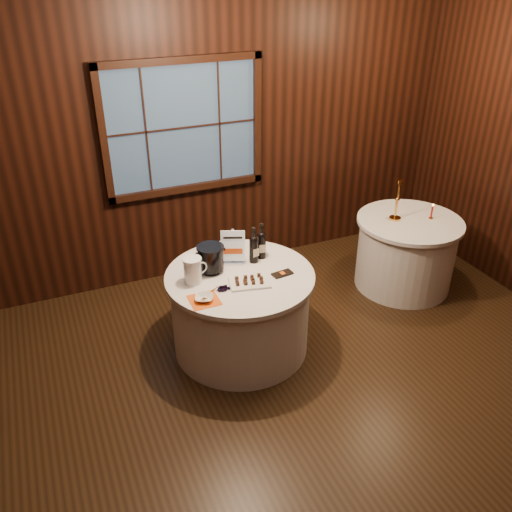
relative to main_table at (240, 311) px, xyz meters
name	(u,v)px	position (x,y,z in m)	size (l,w,h in m)	color
ground	(289,421)	(0.00, -1.00, -0.39)	(6.00, 6.00, 0.00)	black
back_wall	(184,137)	(0.00, 1.48, 1.16)	(6.00, 0.10, 3.00)	black
main_table	(240,311)	(0.00, 0.00, 0.00)	(1.28, 1.28, 0.77)	silver
side_table	(405,253)	(2.00, 0.30, 0.00)	(1.08, 1.08, 0.77)	silver
sign_stand	(233,252)	(0.02, 0.19, 0.50)	(0.20, 0.16, 0.34)	silver
port_bottle_left	(254,247)	(0.19, 0.15, 0.53)	(0.08, 0.09, 0.33)	black
port_bottle_right	(261,243)	(0.29, 0.20, 0.53)	(0.08, 0.09, 0.33)	black
ice_bucket	(211,258)	(-0.21, 0.15, 0.51)	(0.24, 0.24, 0.24)	black
chocolate_plate	(250,281)	(0.02, -0.17, 0.40)	(0.37, 0.28, 0.05)	white
chocolate_box	(282,274)	(0.33, -0.15, 0.39)	(0.18, 0.09, 0.01)	black
grape_bunch	(223,288)	(-0.21, -0.17, 0.40)	(0.17, 0.08, 0.04)	black
glass_pitcher	(193,270)	(-0.40, 0.04, 0.50)	(0.21, 0.16, 0.23)	white
orange_napkin	(204,300)	(-0.40, -0.26, 0.38)	(0.23, 0.23, 0.00)	#DD5512
cracker_bowl	(204,298)	(-0.40, -0.26, 0.40)	(0.14, 0.14, 0.04)	white
brass_candlestick	(397,205)	(1.86, 0.38, 0.54)	(0.12, 0.12, 0.43)	gold
red_candle	(432,213)	(2.21, 0.24, 0.45)	(0.04, 0.04, 0.16)	gold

